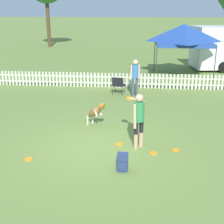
% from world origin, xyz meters
% --- Properties ---
extents(ground_plane, '(240.00, 240.00, 0.00)m').
position_xyz_m(ground_plane, '(0.00, 0.00, 0.00)').
color(ground_plane, olive).
extents(handler_person, '(0.59, 1.02, 1.55)m').
position_xyz_m(handler_person, '(1.10, 0.12, 0.96)').
color(handler_person, tan).
rests_on(handler_person, ground_plane).
extents(leaping_dog, '(0.85, 0.86, 0.91)m').
position_xyz_m(leaping_dog, '(-0.32, 1.56, 0.53)').
color(leaping_dog, olive).
rests_on(leaping_dog, ground_plane).
extents(frisbee_near_handler, '(0.21, 0.21, 0.02)m').
position_xyz_m(frisbee_near_handler, '(2.15, -0.01, 0.01)').
color(frisbee_near_handler, orange).
rests_on(frisbee_near_handler, ground_plane).
extents(frisbee_near_dog, '(0.21, 0.21, 0.02)m').
position_xyz_m(frisbee_near_dog, '(1.53, -0.25, 0.01)').
color(frisbee_near_dog, orange).
rests_on(frisbee_near_dog, ground_plane).
extents(frisbee_midfield, '(0.21, 0.21, 0.02)m').
position_xyz_m(frisbee_midfield, '(0.56, 0.23, 0.01)').
color(frisbee_midfield, orange).
rests_on(frisbee_midfield, ground_plane).
extents(frisbee_far_scatter, '(0.21, 0.21, 0.02)m').
position_xyz_m(frisbee_far_scatter, '(-1.70, -0.92, 0.01)').
color(frisbee_far_scatter, orange).
rests_on(frisbee_far_scatter, ground_plane).
extents(backpack_on_grass, '(0.26, 0.29, 0.43)m').
position_xyz_m(backpack_on_grass, '(0.76, -1.24, 0.21)').
color(backpack_on_grass, navy).
rests_on(backpack_on_grass, ground_plane).
extents(picket_fence, '(25.77, 0.04, 0.72)m').
position_xyz_m(picket_fence, '(-0.00, 6.89, 0.36)').
color(picket_fence, beige).
rests_on(picket_fence, ground_plane).
extents(folding_chair_blue_left, '(0.59, 0.61, 0.81)m').
position_xyz_m(folding_chair_blue_left, '(0.12, 5.63, 0.48)').
color(folding_chair_blue_left, '#333338').
rests_on(folding_chair_blue_left, ground_plane).
extents(canopy_tent_main, '(3.03, 3.03, 2.89)m').
position_xyz_m(canopy_tent_main, '(3.38, 9.95, 2.32)').
color(canopy_tent_main, '#333338').
rests_on(canopy_tent_main, ground_plane).
extents(spectator_standing, '(0.40, 0.27, 1.63)m').
position_xyz_m(spectator_standing, '(0.86, 5.40, 0.98)').
color(spectator_standing, '#474C5B').
rests_on(spectator_standing, ground_plane).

